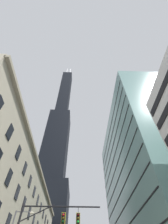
{
  "coord_description": "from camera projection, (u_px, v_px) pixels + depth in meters",
  "views": [
    {
      "loc": [
        -0.93,
        -13.93,
        1.58
      ],
      "look_at": [
        -0.11,
        10.12,
        29.76
      ],
      "focal_mm": 24.93,
      "sensor_mm": 36.0,
      "label": 1
    }
  ],
  "objects": [
    {
      "name": "dark_skyscraper",
      "position": [
        54.0,
        160.0,
        100.08
      ],
      "size": [
        22.74,
        22.74,
        191.06
      ],
      "color": "black",
      "rests_on": "ground"
    },
    {
      "name": "glass_office_midrise",
      "position": [
        143.0,
        179.0,
        48.11
      ],
      "size": [
        15.78,
        47.57,
        49.49
      ],
      "color": "gray",
      "rests_on": "ground"
    }
  ]
}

